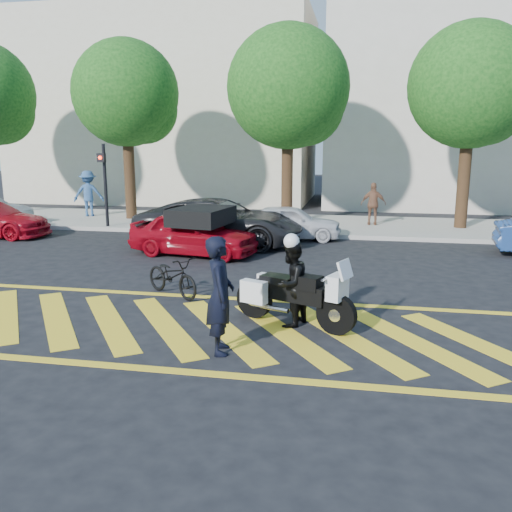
% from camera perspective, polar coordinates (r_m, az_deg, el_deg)
% --- Properties ---
extents(ground, '(90.00, 90.00, 0.00)m').
position_cam_1_polar(ground, '(9.97, -6.22, -7.46)').
color(ground, black).
rests_on(ground, ground).
extents(sidewalk, '(60.00, 5.00, 0.15)m').
position_cam_1_polar(sidewalk, '(21.40, 3.23, 3.35)').
color(sidewalk, '#9E998E').
rests_on(sidewalk, ground).
extents(crosswalk, '(12.33, 4.00, 0.01)m').
position_cam_1_polar(crosswalk, '(9.98, -6.43, -7.42)').
color(crosswalk, yellow).
rests_on(crosswalk, ground).
extents(building_left, '(16.00, 8.00, 10.00)m').
position_cam_1_polar(building_left, '(31.90, -9.23, 14.96)').
color(building_left, beige).
rests_on(building_left, ground).
extents(building_right, '(16.00, 8.00, 11.00)m').
position_cam_1_polar(building_right, '(30.67, 23.39, 15.22)').
color(building_right, beige).
rests_on(building_right, ground).
extents(tree_left, '(4.20, 4.20, 7.26)m').
position_cam_1_polar(tree_left, '(23.01, -13.17, 15.96)').
color(tree_left, black).
rests_on(tree_left, ground).
extents(tree_center, '(4.60, 4.60, 7.56)m').
position_cam_1_polar(tree_center, '(21.28, 3.78, 16.85)').
color(tree_center, black).
rests_on(tree_center, ground).
extents(tree_right, '(4.40, 4.40, 7.41)m').
position_cam_1_polar(tree_right, '(21.44, 22.00, 15.86)').
color(tree_right, black).
rests_on(tree_right, ground).
extents(signal_pole, '(0.28, 0.43, 3.20)m').
position_cam_1_polar(signal_pole, '(20.94, -15.68, 7.81)').
color(signal_pole, black).
rests_on(signal_pole, ground).
extents(officer_bike, '(0.61, 0.78, 1.89)m').
position_cam_1_polar(officer_bike, '(8.54, -3.81, -4.14)').
color(officer_bike, black).
rests_on(officer_bike, ground).
extents(bicycle, '(1.72, 1.44, 0.88)m').
position_cam_1_polar(bicycle, '(11.90, -8.80, -2.07)').
color(bicycle, black).
rests_on(bicycle, ground).
extents(police_motorcycle, '(2.31, 1.28, 1.07)m').
position_cam_1_polar(police_motorcycle, '(9.88, 3.80, -4.06)').
color(police_motorcycle, black).
rests_on(police_motorcycle, ground).
extents(officer_moto, '(0.84, 0.93, 1.58)m').
position_cam_1_polar(officer_moto, '(9.81, 3.69, -2.92)').
color(officer_moto, black).
rests_on(officer_moto, ground).
extents(red_convertible, '(4.00, 2.13, 1.30)m').
position_cam_1_polar(red_convertible, '(15.98, -6.58, 2.37)').
color(red_convertible, maroon).
rests_on(red_convertible, ground).
extents(parked_mid_left, '(5.41, 2.59, 1.49)m').
position_cam_1_polar(parked_mid_left, '(17.53, -3.86, 3.61)').
color(parked_mid_left, black).
rests_on(parked_mid_left, ground).
extents(parked_mid_right, '(3.56, 1.68, 1.18)m').
position_cam_1_polar(parked_mid_right, '(18.52, 3.61, 3.58)').
color(parked_mid_right, silver).
rests_on(parked_mid_right, ground).
extents(pedestrian_left, '(1.41, 1.10, 1.92)m').
position_cam_1_polar(pedestrian_left, '(24.19, -17.22, 6.31)').
color(pedestrian_left, '#305485').
rests_on(pedestrian_left, sidewalk).
extents(pedestrian_right, '(0.94, 0.40, 1.61)m').
position_cam_1_polar(pedestrian_right, '(21.13, 12.25, 5.38)').
color(pedestrian_right, brown).
rests_on(pedestrian_right, sidewalk).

